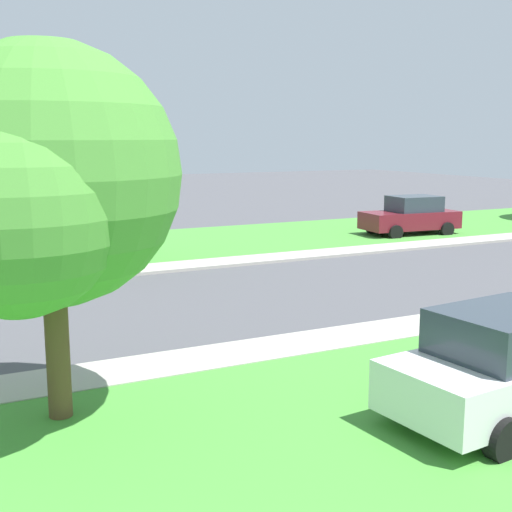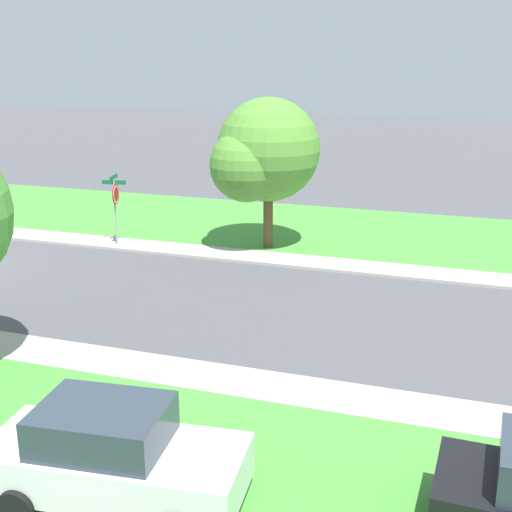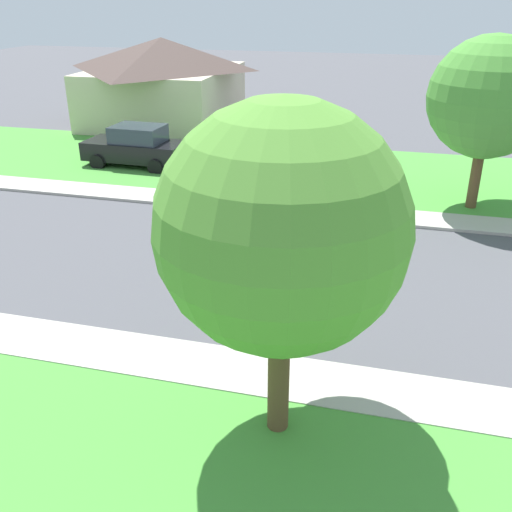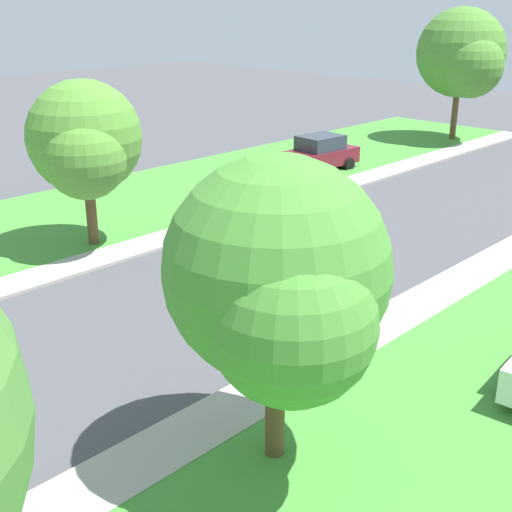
{
  "view_description": "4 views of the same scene",
  "coord_description": "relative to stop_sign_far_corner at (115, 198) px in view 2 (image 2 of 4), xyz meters",
  "views": [
    {
      "loc": [
        16.5,
        4.18,
        4.32
      ],
      "look_at": [
        1.57,
        11.61,
        1.4
      ],
      "focal_mm": 47.7,
      "sensor_mm": 36.0,
      "label": 1
    },
    {
      "loc": [
        18.09,
        17.56,
        7.36
      ],
      "look_at": [
        -0.6,
        11.36,
        1.4
      ],
      "focal_mm": 48.81,
      "sensor_mm": 36.0,
      "label": 2
    },
    {
      "loc": [
        -13.54,
        8.49,
        6.87
      ],
      "look_at": [
        -2.2,
        11.4,
        1.4
      ],
      "focal_mm": 39.89,
      "sensor_mm": 36.0,
      "label": 3
    },
    {
      "loc": [
        13.39,
        -1.89,
        8.03
      ],
      "look_at": [
        1.28,
        10.55,
        1.4
      ],
      "focal_mm": 47.58,
      "sensor_mm": 36.0,
      "label": 4
    }
  ],
  "objects": [
    {
      "name": "sidewalk_west",
      "position": [
        -0.23,
        7.48,
        -1.84
      ],
      "size": [
        1.4,
        56.0,
        0.1
      ],
      "primitive_type": "cube",
      "color": "#ADA89E",
      "rests_on": "ground"
    },
    {
      "name": "lawn_east",
      "position": [
        13.87,
        7.48,
        -1.85
      ],
      "size": [
        8.0,
        56.0,
        0.08
      ],
      "primitive_type": "cube",
      "color": "#479338",
      "rests_on": "ground"
    },
    {
      "name": "stop_sign_far_corner",
      "position": [
        0.0,
        0.0,
        0.0
      ],
      "size": [
        0.9,
        0.9,
        2.77
      ],
      "color": "#9E9EA3",
      "rests_on": "ground"
    },
    {
      "name": "lawn_west",
      "position": [
        -4.93,
        7.48,
        -1.85
      ],
      "size": [
        8.0,
        56.0,
        0.08
      ],
      "primitive_type": "cube",
      "color": "#479338",
      "rests_on": "ground"
    },
    {
      "name": "tree_sidewalk_mid",
      "position": [
        -1.36,
        5.36,
        1.73
      ],
      "size": [
        4.06,
        3.77,
        5.64
      ],
      "color": "brown",
      "rests_on": "ground"
    },
    {
      "name": "sidewalk_east",
      "position": [
        9.17,
        7.48,
        -1.84
      ],
      "size": [
        1.4,
        56.0,
        0.1
      ],
      "primitive_type": "cube",
      "color": "#ADA89E",
      "rests_on": "ground"
    },
    {
      "name": "car_white_near_corner",
      "position": [
        13.8,
        7.63,
        -1.01
      ],
      "size": [
        2.35,
        4.46,
        1.76
      ],
      "color": "white",
      "rests_on": "ground"
    }
  ]
}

